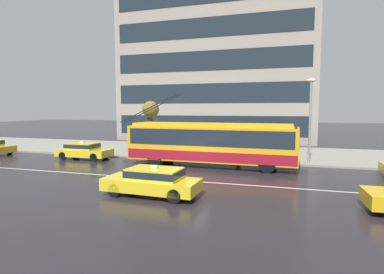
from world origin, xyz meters
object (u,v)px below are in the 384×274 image
(pedestrian_walking_past, at_px, (238,140))
(pedestrian_at_shelter, at_px, (179,136))
(trolleybus, at_px, (211,143))
(pedestrian_approaching_curb, at_px, (261,140))
(street_lamp, at_px, (310,113))
(taxi_queued_behind_bus, at_px, (84,150))
(street_tree_bare, at_px, (151,112))
(taxi_oncoming_near, at_px, (153,180))
(pedestrian_waiting_by_pole, at_px, (238,136))

(pedestrian_walking_past, bearing_deg, pedestrian_at_shelter, 164.94)
(trolleybus, height_order, pedestrian_approaching_curb, trolleybus)
(street_lamp, bearing_deg, trolleybus, -159.38)
(pedestrian_at_shelter, distance_m, pedestrian_approaching_curb, 6.89)
(taxi_queued_behind_bus, xyz_separation_m, street_tree_bare, (3.97, 4.13, 2.99))
(pedestrian_approaching_curb, xyz_separation_m, street_tree_bare, (-9.64, 2.13, 1.99))
(taxi_oncoming_near, relative_size, pedestrian_waiting_by_pole, 2.27)
(street_tree_bare, bearing_deg, pedestrian_at_shelter, -14.84)
(taxi_queued_behind_bus, height_order, street_lamp, street_lamp)
(taxi_queued_behind_bus, distance_m, pedestrian_walking_past, 12.17)
(trolleybus, height_order, taxi_oncoming_near, trolleybus)
(pedestrian_walking_past, bearing_deg, taxi_queued_behind_bus, -170.58)
(pedestrian_waiting_by_pole, bearing_deg, trolleybus, -107.42)
(taxi_oncoming_near, relative_size, pedestrian_at_shelter, 2.28)
(taxi_queued_behind_bus, relative_size, street_lamp, 0.72)
(trolleybus, distance_m, taxi_queued_behind_bus, 10.39)
(trolleybus, relative_size, pedestrian_approaching_curb, 6.50)
(pedestrian_at_shelter, bearing_deg, street_tree_bare, 165.16)
(trolleybus, distance_m, pedestrian_approaching_curb, 3.88)
(taxi_oncoming_near, xyz_separation_m, pedestrian_waiting_by_pole, (2.22, 11.95, 1.03))
(taxi_queued_behind_bus, distance_m, street_tree_bare, 6.46)
(pedestrian_approaching_curb, height_order, street_tree_bare, street_tree_bare)
(taxi_oncoming_near, bearing_deg, street_lamp, 53.89)
(pedestrian_approaching_curb, relative_size, street_tree_bare, 0.43)
(trolleybus, bearing_deg, pedestrian_waiting_by_pole, 72.58)
(pedestrian_at_shelter, distance_m, pedestrian_walking_past, 5.30)
(taxi_oncoming_near, bearing_deg, street_tree_bare, 114.49)
(trolleybus, bearing_deg, taxi_oncoming_near, -96.67)
(trolleybus, bearing_deg, street_lamp, 20.62)
(pedestrian_at_shelter, bearing_deg, taxi_oncoming_near, -77.05)
(trolleybus, height_order, street_tree_bare, trolleybus)
(taxi_oncoming_near, relative_size, street_lamp, 0.76)
(pedestrian_approaching_curb, bearing_deg, street_tree_bare, 167.54)
(taxi_oncoming_near, distance_m, pedestrian_at_shelter, 11.58)
(trolleybus, height_order, pedestrian_walking_past, trolleybus)
(pedestrian_approaching_curb, bearing_deg, pedestrian_waiting_by_pole, 133.29)
(trolleybus, xyz_separation_m, pedestrian_waiting_by_pole, (1.31, 4.18, 0.10))
(pedestrian_walking_past, distance_m, street_lamp, 5.35)
(trolleybus, relative_size, street_tree_bare, 2.81)
(pedestrian_approaching_curb, bearing_deg, pedestrian_at_shelter, 168.57)
(trolleybus, xyz_separation_m, taxi_oncoming_near, (-0.91, -7.78, -0.93))
(pedestrian_approaching_curb, relative_size, pedestrian_walking_past, 1.04)
(pedestrian_approaching_curb, distance_m, pedestrian_walking_past, 1.64)
(pedestrian_approaching_curb, xyz_separation_m, street_lamp, (3.30, 0.37, 1.99))
(taxi_oncoming_near, height_order, taxi_queued_behind_bus, same)
(street_lamp, bearing_deg, taxi_queued_behind_bus, -172.03)
(taxi_oncoming_near, bearing_deg, pedestrian_waiting_by_pole, 79.48)
(pedestrian_at_shelter, relative_size, pedestrian_approaching_curb, 1.01)
(street_lamp, bearing_deg, pedestrian_waiting_by_pole, 162.03)
(trolleybus, height_order, pedestrian_waiting_by_pole, trolleybus)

